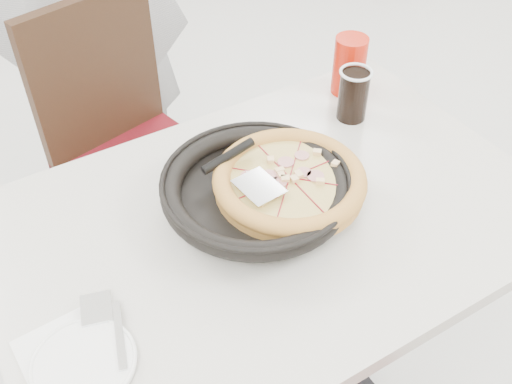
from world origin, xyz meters
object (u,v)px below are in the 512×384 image
side_plate (84,364)px  red_cup (349,65)px  pizza_pan (256,195)px  main_table (269,315)px  cola_glass (353,96)px  pizza (289,185)px  chair_far (143,163)px

side_plate → red_cup: size_ratio=1.12×
pizza_pan → side_plate: pizza_pan is taller
main_table → cola_glass: bearing=28.0°
main_table → side_plate: size_ratio=6.69×
pizza_pan → main_table: bearing=-58.7°
pizza_pan → cola_glass: bearing=22.9°
pizza_pan → pizza: size_ratio=1.05×
side_plate → red_cup: bearing=26.2°
main_table → red_cup: 0.70m
cola_glass → red_cup: 0.12m
chair_far → side_plate: bearing=49.1°
main_table → red_cup: red_cup is taller
main_table → cola_glass: 0.61m
pizza_pan → red_cup: bearing=30.5°
pizza_pan → pizza: pizza is taller
main_table → pizza_pan: (-0.02, 0.03, 0.42)m
chair_far → cola_glass: 0.70m
red_cup → cola_glass: bearing=-122.4°
chair_far → pizza_pan: (0.05, -0.59, 0.32)m
red_cup → chair_far: bearing=147.6°
cola_glass → red_cup: bearing=57.6°
pizza → cola_glass: bearing=30.7°
main_table → cola_glass: (0.37, 0.20, 0.44)m
cola_glass → main_table: bearing=-152.0°
cola_glass → red_cup: red_cup is taller
main_table → cola_glass: cola_glass is taller
main_table → side_plate: bearing=-162.8°
side_plate → pizza_pan: bearing=21.5°
pizza → side_plate: (-0.52, -0.15, -0.05)m
pizza_pan → pizza: (0.07, -0.03, 0.02)m
main_table → chair_far: (-0.07, 0.62, 0.10)m
red_cup → pizza_pan: bearing=-149.5°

